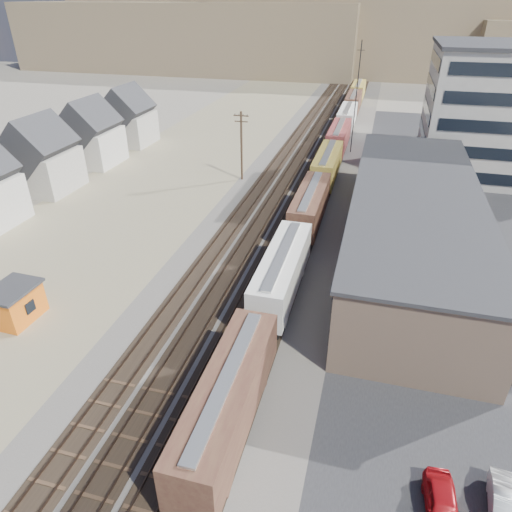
% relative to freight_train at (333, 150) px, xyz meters
% --- Properties ---
extents(ground, '(300.00, 300.00, 0.00)m').
position_rel_freight_train_xyz_m(ground, '(-3.80, -51.46, -2.79)').
color(ground, '#6B6356').
rests_on(ground, ground).
extents(ballast_bed, '(18.00, 200.00, 0.06)m').
position_rel_freight_train_xyz_m(ballast_bed, '(-3.80, -1.46, -2.76)').
color(ballast_bed, '#4C4742').
rests_on(ballast_bed, ground).
extents(dirt_yard, '(24.00, 180.00, 0.03)m').
position_rel_freight_train_xyz_m(dirt_yard, '(-23.80, -11.46, -2.78)').
color(dirt_yard, '#83765A').
rests_on(dirt_yard, ground).
extents(asphalt_lot, '(26.00, 120.00, 0.04)m').
position_rel_freight_train_xyz_m(asphalt_lot, '(18.20, -16.46, -2.77)').
color(asphalt_lot, '#232326').
rests_on(asphalt_lot, ground).
extents(rail_tracks, '(11.40, 200.00, 0.24)m').
position_rel_freight_train_xyz_m(rail_tracks, '(-4.35, -1.46, -2.68)').
color(rail_tracks, black).
rests_on(rail_tracks, ground).
extents(freight_train, '(3.00, 119.74, 4.46)m').
position_rel_freight_train_xyz_m(freight_train, '(0.00, 0.00, 0.00)').
color(freight_train, black).
rests_on(freight_train, ground).
extents(warehouse, '(12.40, 40.40, 7.25)m').
position_rel_freight_train_xyz_m(warehouse, '(11.18, -26.46, 0.86)').
color(warehouse, tan).
rests_on(warehouse, ground).
extents(office_tower, '(22.60, 18.60, 18.45)m').
position_rel_freight_train_xyz_m(office_tower, '(24.15, 3.50, 6.47)').
color(office_tower, '#9E998E').
rests_on(office_tower, ground).
extents(utility_pole_north, '(2.20, 0.32, 10.00)m').
position_rel_freight_train_xyz_m(utility_pole_north, '(-12.30, -9.46, 2.50)').
color(utility_pole_north, '#382619').
rests_on(utility_pole_north, ground).
extents(radio_mast, '(1.20, 0.16, 18.00)m').
position_rel_freight_train_xyz_m(radio_mast, '(2.20, 8.54, 6.33)').
color(radio_mast, black).
rests_on(radio_mast, ground).
extents(townhouse_row, '(8.15, 68.16, 10.47)m').
position_rel_freight_train_xyz_m(townhouse_row, '(-37.80, -26.46, 1.54)').
color(townhouse_row, '#B7B2A8').
rests_on(townhouse_row, ground).
extents(hills_north, '(265.00, 80.00, 32.00)m').
position_rel_freight_train_xyz_m(hills_north, '(-3.63, 116.47, 11.31)').
color(hills_north, brown).
rests_on(hills_north, ground).
extents(maintenance_shed, '(3.46, 4.40, 3.15)m').
position_rel_freight_train_xyz_m(maintenance_shed, '(-20.90, -46.91, -1.18)').
color(maintenance_shed, orange).
rests_on(maintenance_shed, ground).
extents(parked_car_red, '(1.99, 4.36, 1.45)m').
position_rel_freight_train_xyz_m(parked_car_red, '(12.50, -55.41, -2.07)').
color(parked_car_red, '#A40F15').
rests_on(parked_car_red, ground).
extents(parked_car_white, '(2.00, 4.53, 1.45)m').
position_rel_freight_train_xyz_m(parked_car_white, '(15.70, -54.66, -2.07)').
color(parked_car_white, silver).
rests_on(parked_car_white, ground).
extents(parked_car_blue, '(5.17, 6.47, 1.64)m').
position_rel_freight_train_xyz_m(parked_car_blue, '(18.91, -10.05, -1.98)').
color(parked_car_blue, navy).
rests_on(parked_car_blue, ground).
extents(parked_car_far, '(1.88, 4.04, 1.34)m').
position_rel_freight_train_xyz_m(parked_car_far, '(26.15, 5.08, -2.12)').
color(parked_car_far, silver).
rests_on(parked_car_far, ground).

